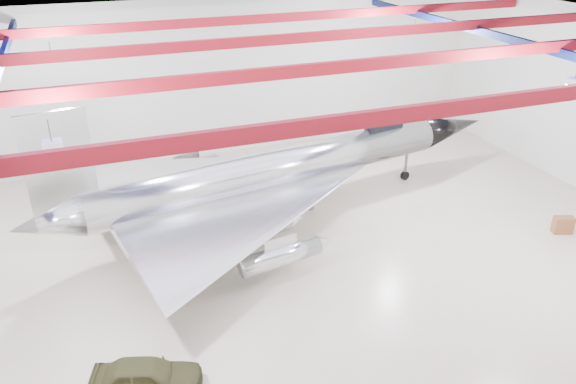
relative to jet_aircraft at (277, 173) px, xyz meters
name	(u,v)px	position (x,y,z in m)	size (l,w,h in m)	color
floor	(293,255)	(-0.68, -4.27, -2.70)	(40.00, 40.00, 0.00)	#BEB197
wall_back	(216,79)	(-0.68, 10.73, 2.80)	(40.00, 40.00, 0.00)	silver
ceiling	(294,39)	(-0.68, -4.27, 8.30)	(40.00, 40.00, 0.00)	#0A0F38
ceiling_structure	(294,55)	(-0.68, -4.27, 7.63)	(39.50, 29.50, 1.08)	maroon
jet_aircraft	(277,173)	(0.00, 0.00, 0.00)	(30.02, 19.87, 8.22)	silver
jeep	(147,377)	(-9.02, -11.02, -2.01)	(1.62, 4.02, 1.37)	#38371C
desk	(563,225)	(14.06, -7.45, -2.21)	(1.06, 0.53, 0.97)	brown
crate_ply	(201,236)	(-4.80, -1.07, -2.49)	(0.58, 0.46, 0.41)	olive
toolbox_red	(249,203)	(-1.15, 1.80, -2.55)	(0.41, 0.32, 0.28)	maroon
engine_drum	(310,206)	(2.14, 0.09, -2.50)	(0.43, 0.43, 0.39)	#59595B
parts_bin	(268,204)	(-0.16, 1.12, -2.46)	(0.68, 0.55, 0.48)	olive
crate_small	(142,231)	(-7.67, 0.77, -2.56)	(0.39, 0.31, 0.27)	#59595B
tool_chest	(321,189)	(3.66, 1.92, -2.48)	(0.48, 0.48, 0.43)	maroon
oil_barrel	(206,217)	(-4.07, 0.89, -2.50)	(0.58, 0.46, 0.40)	olive
spares_box	(287,178)	(2.25, 4.31, -2.50)	(0.45, 0.45, 0.40)	#59595B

